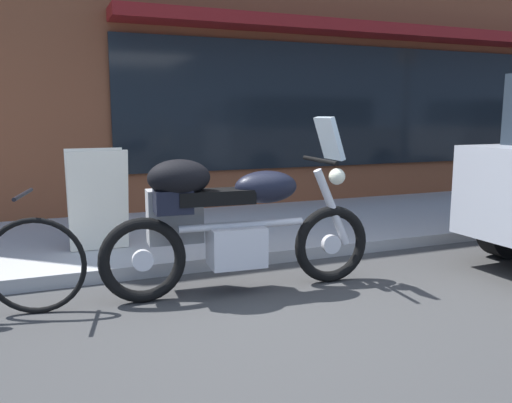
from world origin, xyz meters
The scene contains 3 objects.
ground_plane centered at (0.00, 0.00, 0.00)m, with size 80.00×80.00×0.00m, color #373737.
touring_motorcycle centered at (-0.16, 0.73, 0.61)m, with size 2.25×0.75×1.41m.
sandwich_board_sign centered at (-1.02, 2.07, 0.61)m, with size 0.55×0.42×0.97m.
Camera 1 is at (-1.50, -3.17, 1.42)m, focal length 37.02 mm.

